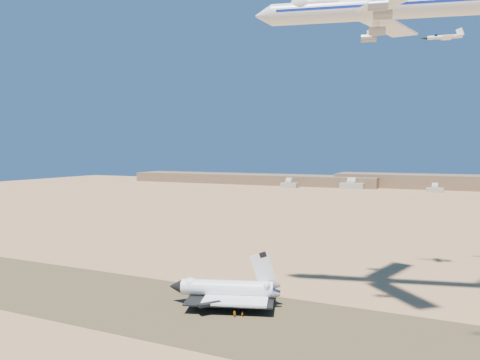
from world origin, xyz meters
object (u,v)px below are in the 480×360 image
at_px(carrier_747, 379,9).
at_px(chase_jet_c, 444,37).
at_px(shuttle, 226,290).
at_px(crew_a, 235,314).
at_px(crew_c, 234,314).
at_px(crew_b, 242,314).

height_order(carrier_747, chase_jet_c, carrier_747).
height_order(shuttle, chase_jet_c, chase_jet_c).
relative_size(shuttle, carrier_747, 0.44).
bearing_deg(crew_a, crew_c, 66.78).
bearing_deg(chase_jet_c, crew_a, -137.12).
bearing_deg(crew_b, crew_c, 101.79).
bearing_deg(carrier_747, crew_b, -160.01).
distance_m(crew_c, chase_jet_c, 127.08).
bearing_deg(chase_jet_c, crew_b, -136.71).
bearing_deg(chase_jet_c, crew_c, -137.32).
bearing_deg(crew_a, crew_b, -73.86).
relative_size(carrier_747, crew_b, 51.86).
height_order(crew_b, chase_jet_c, chase_jet_c).
xyz_separation_m(carrier_747, crew_b, (-34.66, -23.13, -92.22)).
distance_m(crew_b, crew_c, 2.58).
xyz_separation_m(carrier_747, chase_jet_c, (16.56, 45.30, -0.31)).
relative_size(crew_b, crew_c, 0.86).
xyz_separation_m(carrier_747, crew_c, (-36.85, -24.50, -92.09)).
distance_m(carrier_747, crew_c, 102.17).
height_order(shuttle, carrier_747, carrier_747).
height_order(shuttle, crew_a, shuttle).
bearing_deg(crew_c, crew_a, -127.30).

